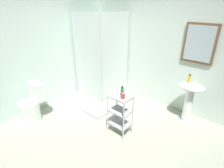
{
  "coord_description": "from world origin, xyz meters",
  "views": [
    {
      "loc": [
        1.65,
        -1.65,
        2.15
      ],
      "look_at": [
        -0.24,
        0.5,
        0.83
      ],
      "focal_mm": 28.01,
      "sensor_mm": 36.0,
      "label": 1
    }
  ],
  "objects_px": {
    "bath_mat": "(95,110)",
    "pedestal_sink": "(190,95)",
    "hand_soap_bottle": "(189,79)",
    "toilet": "(32,106)",
    "rinse_cup": "(123,96)",
    "body_wash_bottle_green": "(122,92)",
    "shower_stall": "(102,78)",
    "storage_cart": "(120,112)"
  },
  "relations": [
    {
      "from": "toilet",
      "to": "rinse_cup",
      "type": "relative_size",
      "value": 8.46
    },
    {
      "from": "hand_soap_bottle",
      "to": "body_wash_bottle_green",
      "type": "relative_size",
      "value": 0.91
    },
    {
      "from": "rinse_cup",
      "to": "bath_mat",
      "type": "distance_m",
      "value": 1.23
    },
    {
      "from": "shower_stall",
      "to": "hand_soap_bottle",
      "type": "bearing_deg",
      "value": 9.19
    },
    {
      "from": "toilet",
      "to": "bath_mat",
      "type": "height_order",
      "value": "toilet"
    },
    {
      "from": "toilet",
      "to": "hand_soap_bottle",
      "type": "xyz_separation_m",
      "value": [
        2.24,
        2.02,
        0.57
      ]
    },
    {
      "from": "toilet",
      "to": "rinse_cup",
      "type": "height_order",
      "value": "rinse_cup"
    },
    {
      "from": "hand_soap_bottle",
      "to": "toilet",
      "type": "bearing_deg",
      "value": -137.98
    },
    {
      "from": "rinse_cup",
      "to": "toilet",
      "type": "bearing_deg",
      "value": -152.75
    },
    {
      "from": "rinse_cup",
      "to": "hand_soap_bottle",
      "type": "bearing_deg",
      "value": 62.11
    },
    {
      "from": "body_wash_bottle_green",
      "to": "pedestal_sink",
      "type": "bearing_deg",
      "value": 55.81
    },
    {
      "from": "storage_cart",
      "to": "hand_soap_bottle",
      "type": "distance_m",
      "value": 1.43
    },
    {
      "from": "pedestal_sink",
      "to": "body_wash_bottle_green",
      "type": "bearing_deg",
      "value": -124.19
    },
    {
      "from": "pedestal_sink",
      "to": "body_wash_bottle_green",
      "type": "height_order",
      "value": "body_wash_bottle_green"
    },
    {
      "from": "shower_stall",
      "to": "body_wash_bottle_green",
      "type": "distance_m",
      "value": 1.55
    },
    {
      "from": "toilet",
      "to": "hand_soap_bottle",
      "type": "height_order",
      "value": "hand_soap_bottle"
    },
    {
      "from": "hand_soap_bottle",
      "to": "pedestal_sink",
      "type": "bearing_deg",
      "value": -9.17
    },
    {
      "from": "rinse_cup",
      "to": "body_wash_bottle_green",
      "type": "bearing_deg",
      "value": 136.44
    },
    {
      "from": "pedestal_sink",
      "to": "rinse_cup",
      "type": "height_order",
      "value": "rinse_cup"
    },
    {
      "from": "pedestal_sink",
      "to": "shower_stall",
      "type": "bearing_deg",
      "value": -171.46
    },
    {
      "from": "pedestal_sink",
      "to": "hand_soap_bottle",
      "type": "bearing_deg",
      "value": 170.83
    },
    {
      "from": "shower_stall",
      "to": "pedestal_sink",
      "type": "bearing_deg",
      "value": 8.54
    },
    {
      "from": "body_wash_bottle_green",
      "to": "bath_mat",
      "type": "xyz_separation_m",
      "value": [
        -0.87,
        0.16,
        -0.81
      ]
    },
    {
      "from": "pedestal_sink",
      "to": "bath_mat",
      "type": "xyz_separation_m",
      "value": [
        -1.63,
        -0.97,
        -0.57
      ]
    },
    {
      "from": "bath_mat",
      "to": "pedestal_sink",
      "type": "bearing_deg",
      "value": 30.65
    },
    {
      "from": "pedestal_sink",
      "to": "storage_cart",
      "type": "xyz_separation_m",
      "value": [
        -0.77,
        -1.16,
        -0.14
      ]
    },
    {
      "from": "shower_stall",
      "to": "toilet",
      "type": "relative_size",
      "value": 2.63
    },
    {
      "from": "hand_soap_bottle",
      "to": "body_wash_bottle_green",
      "type": "bearing_deg",
      "value": -121.26
    },
    {
      "from": "pedestal_sink",
      "to": "bath_mat",
      "type": "distance_m",
      "value": 1.98
    },
    {
      "from": "shower_stall",
      "to": "body_wash_bottle_green",
      "type": "xyz_separation_m",
      "value": [
        1.27,
        -0.82,
        0.35
      ]
    },
    {
      "from": "toilet",
      "to": "rinse_cup",
      "type": "xyz_separation_m",
      "value": [
        1.61,
        0.83,
        0.47
      ]
    },
    {
      "from": "toilet",
      "to": "storage_cart",
      "type": "xyz_separation_m",
      "value": [
        1.54,
        0.85,
        0.12
      ]
    },
    {
      "from": "toilet",
      "to": "rinse_cup",
      "type": "distance_m",
      "value": 1.87
    },
    {
      "from": "shower_stall",
      "to": "storage_cart",
      "type": "height_order",
      "value": "shower_stall"
    },
    {
      "from": "shower_stall",
      "to": "bath_mat",
      "type": "relative_size",
      "value": 3.33
    },
    {
      "from": "shower_stall",
      "to": "bath_mat",
      "type": "xyz_separation_m",
      "value": [
        0.41,
        -0.66,
        -0.45
      ]
    },
    {
      "from": "shower_stall",
      "to": "bath_mat",
      "type": "distance_m",
      "value": 0.9
    },
    {
      "from": "pedestal_sink",
      "to": "toilet",
      "type": "xyz_separation_m",
      "value": [
        -2.31,
        -2.01,
        -0.26
      ]
    },
    {
      "from": "toilet",
      "to": "hand_soap_bottle",
      "type": "relative_size",
      "value": 4.67
    },
    {
      "from": "storage_cart",
      "to": "bath_mat",
      "type": "distance_m",
      "value": 0.98
    },
    {
      "from": "shower_stall",
      "to": "pedestal_sink",
      "type": "height_order",
      "value": "shower_stall"
    },
    {
      "from": "rinse_cup",
      "to": "bath_mat",
      "type": "height_order",
      "value": "rinse_cup"
    }
  ]
}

